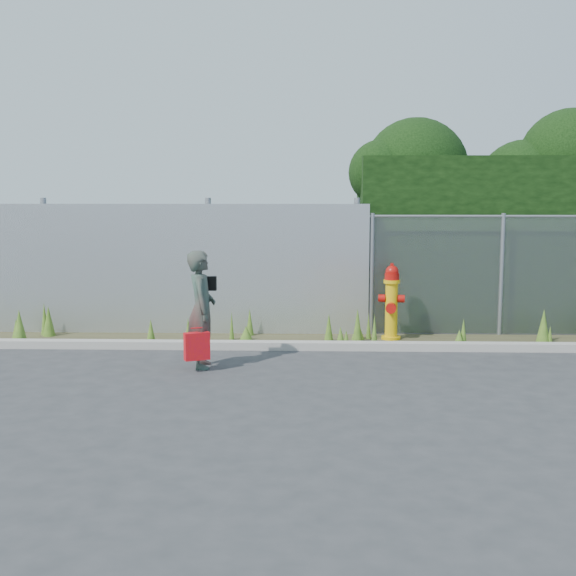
{
  "coord_description": "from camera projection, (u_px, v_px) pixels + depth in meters",
  "views": [
    {
      "loc": [
        0.03,
        -9.02,
        2.35
      ],
      "look_at": [
        -0.3,
        1.4,
        1.0
      ],
      "focal_mm": 45.0,
      "sensor_mm": 36.0,
      "label": 1
    }
  ],
  "objects": [
    {
      "name": "curb",
      "position": [
        308.0,
        346.0,
        11.02
      ],
      "size": [
        16.0,
        0.22,
        0.12
      ],
      "primitive_type": "cube",
      "color": "#9F988F",
      "rests_on": "ground"
    },
    {
      "name": "weed_strip",
      "position": [
        327.0,
        332.0,
        11.62
      ],
      "size": [
        16.0,
        1.22,
        0.55
      ],
      "color": "#3F3B24",
      "rests_on": "ground"
    },
    {
      "name": "black_shoulder_bag",
      "position": [
        207.0,
        283.0,
        9.97
      ],
      "size": [
        0.26,
        0.11,
        0.19
      ],
      "rotation": [
        0.0,
        0.0,
        0.03
      ],
      "color": "black"
    },
    {
      "name": "woman",
      "position": [
        201.0,
        309.0,
        9.81
      ],
      "size": [
        0.46,
        0.63,
        1.61
      ],
      "primitive_type": "imported",
      "rotation": [
        0.0,
        0.0,
        1.7
      ],
      "color": "#116B58",
      "rests_on": "ground"
    },
    {
      "name": "hedge",
      "position": [
        560.0,
        212.0,
        12.85
      ],
      "size": [
        7.5,
        2.14,
        3.87
      ],
      "color": "black",
      "rests_on": "ground"
    },
    {
      "name": "corrugated_fence",
      "position": [
        117.0,
        269.0,
        12.18
      ],
      "size": [
        8.5,
        0.21,
        2.3
      ],
      "color": "#B0B3B7",
      "rests_on": "ground"
    },
    {
      "name": "fire_hydrant",
      "position": [
        392.0,
        303.0,
        11.64
      ],
      "size": [
        0.42,
        0.38,
        1.26
      ],
      "rotation": [
        0.0,
        0.0,
        -0.15
      ],
      "color": "yellow",
      "rests_on": "ground"
    },
    {
      "name": "ground",
      "position": [
        308.0,
        379.0,
        9.24
      ],
      "size": [
        80.0,
        80.0,
        0.0
      ],
      "primitive_type": "plane",
      "color": "#333436",
      "rests_on": "ground"
    },
    {
      "name": "chainlink_fence",
      "position": [
        565.0,
        275.0,
        11.95
      ],
      "size": [
        6.5,
        0.07,
        2.05
      ],
      "color": "gray",
      "rests_on": "ground"
    },
    {
      "name": "red_tote_bag",
      "position": [
        197.0,
        346.0,
        9.58
      ],
      "size": [
        0.33,
        0.12,
        0.44
      ],
      "rotation": [
        0.0,
        0.0,
        0.42
      ],
      "color": "red"
    }
  ]
}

